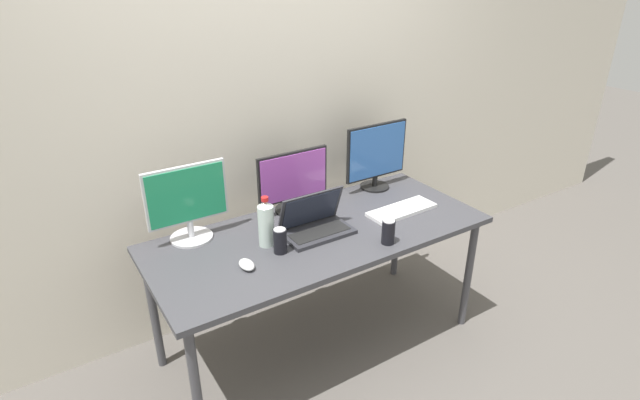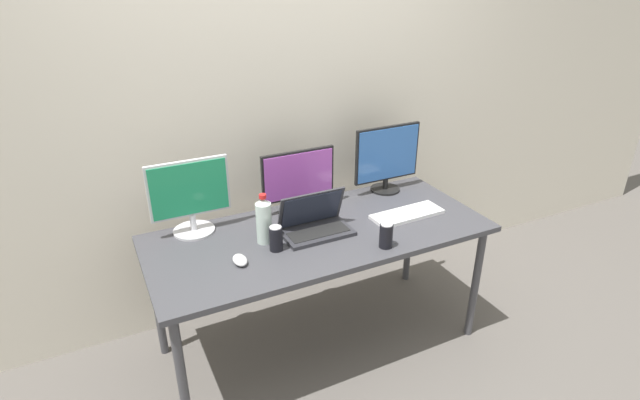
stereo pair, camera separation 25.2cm
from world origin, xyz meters
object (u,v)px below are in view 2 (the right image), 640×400
monitor_left (190,196)px  monitor_right (387,157)px  monitor_center (298,180)px  mouse_by_keyboard (240,260)px  soda_can_by_laptop (386,236)px  soda_can_near_keyboard (276,238)px  laptop_silver (315,223)px  water_bottle (264,220)px  work_desk (320,241)px  keyboard_main (407,214)px

monitor_left → monitor_right: 1.18m
monitor_center → mouse_by_keyboard: monitor_center is taller
monitor_center → monitor_left: bearing=179.7°
monitor_right → soda_can_by_laptop: size_ratio=3.40×
mouse_by_keyboard → soda_can_near_keyboard: soda_can_near_keyboard is taller
laptop_silver → water_bottle: size_ratio=1.37×
monitor_left → water_bottle: size_ratio=1.56×
work_desk → laptop_silver: size_ratio=4.98×
monitor_center → keyboard_main: monitor_center is taller
soda_can_near_keyboard → keyboard_main: bearing=1.2°
keyboard_main → soda_can_by_laptop: soda_can_by_laptop is taller
monitor_center → soda_can_by_laptop: bearing=-69.5°
soda_can_by_laptop → mouse_by_keyboard: bearing=166.0°
monitor_right → water_bottle: monitor_right is taller
monitor_left → water_bottle: 0.40m
work_desk → soda_can_near_keyboard: (-0.27, -0.07, 0.12)m
keyboard_main → soda_can_by_laptop: bearing=-143.5°
work_desk → monitor_right: 0.71m
work_desk → keyboard_main: 0.52m
monitor_right → soda_can_by_laptop: monitor_right is taller
soda_can_by_laptop → monitor_right: bearing=57.1°
monitor_right → laptop_silver: 0.70m
mouse_by_keyboard → water_bottle: water_bottle is taller
monitor_left → mouse_by_keyboard: (0.12, -0.40, -0.19)m
laptop_silver → water_bottle: bearing=175.0°
laptop_silver → keyboard_main: laptop_silver is taller
monitor_right → soda_can_near_keyboard: monitor_right is taller
monitor_center → water_bottle: bearing=-139.6°
mouse_by_keyboard → soda_can_by_laptop: bearing=-13.7°
monitor_center → mouse_by_keyboard: 0.64m
mouse_by_keyboard → water_bottle: size_ratio=0.40×
work_desk → soda_can_near_keyboard: bearing=-165.2°
mouse_by_keyboard → soda_can_by_laptop: (0.69, -0.17, 0.04)m
monitor_left → laptop_silver: (0.56, -0.28, -0.15)m
water_bottle → monitor_center: bearing=40.4°
monitor_right → soda_can_near_keyboard: bearing=-157.3°
monitor_left → mouse_by_keyboard: monitor_left is taller
mouse_by_keyboard → monitor_center: bearing=40.0°
work_desk → soda_can_by_laptop: bearing=-52.3°
monitor_right → water_bottle: 0.93m
mouse_by_keyboard → soda_can_by_laptop: size_ratio=0.82×
soda_can_near_keyboard → monitor_left: bearing=131.3°
monitor_right → keyboard_main: bearing=-103.2°
laptop_silver → mouse_by_keyboard: (-0.44, -0.12, -0.03)m
work_desk → soda_can_by_laptop: 0.38m
monitor_right → mouse_by_keyboard: size_ratio=4.14×
monitor_center → keyboard_main: (0.50, -0.34, -0.17)m
laptop_silver → water_bottle: 0.28m
work_desk → water_bottle: 0.35m
laptop_silver → monitor_right: bearing=24.8°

